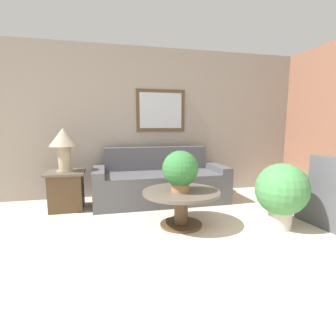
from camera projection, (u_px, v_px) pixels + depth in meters
ground_plane at (225, 301)px, 1.88m from camera, size 20.00×20.00×0.00m
wall_back at (150, 123)px, 4.73m from camera, size 7.64×0.09×2.60m
couch_main at (160, 184)px, 4.36m from camera, size 2.15×0.89×0.88m
coffee_table at (181, 200)px, 3.26m from camera, size 0.96×0.96×0.45m
side_table at (67, 190)px, 3.93m from camera, size 0.55×0.55×0.58m
table_lamp at (64, 142)px, 3.82m from camera, size 0.41×0.41×0.64m
potted_plant_on_table at (180, 170)px, 3.16m from camera, size 0.44×0.44×0.50m
potted_plant_floor at (282, 191)px, 3.18m from camera, size 0.64×0.64×0.81m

